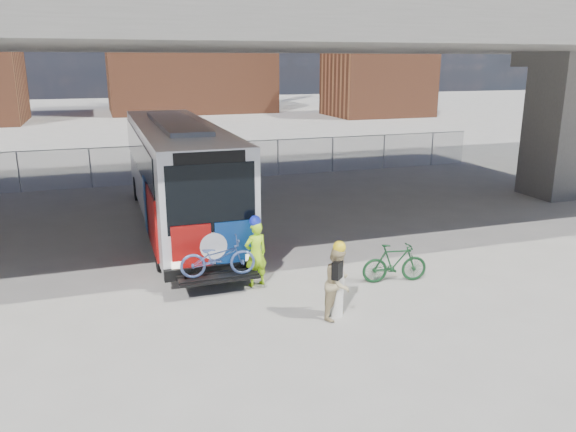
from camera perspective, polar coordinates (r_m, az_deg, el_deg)
name	(u,v)px	position (r m, az deg, el deg)	size (l,w,h in m)	color
ground	(272,260)	(16.50, -1.60, -4.48)	(160.00, 160.00, 0.00)	#9E9991
bus	(178,166)	(19.93, -11.12, 5.00)	(2.67, 12.95, 3.69)	silver
overpass	(235,32)	(19.40, -5.41, 18.11)	(40.00, 16.00, 7.95)	#605E59
chainlink_fence	(199,152)	(27.54, -9.04, 6.49)	(30.00, 0.06, 30.00)	gray
brick_buildings	(149,63)	(63.33, -13.92, 14.83)	(54.00, 22.00, 12.00)	brown
smokestack	(248,2)	(72.58, -4.05, 20.84)	(2.20, 2.20, 25.00)	brown
bollard	(337,291)	(12.86, 5.02, -7.63)	(0.29, 0.29, 1.11)	silver
cyclist_hivis	(256,252)	(14.41, -3.30, -3.69)	(0.70, 0.55, 1.88)	#B2FD1A
cyclist_tan	(338,282)	(12.69, 5.15, -6.68)	(1.02, 1.01, 1.82)	tan
bike_parked	(395,263)	(15.00, 10.79, -4.71)	(0.49, 1.74, 1.05)	#143E1E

